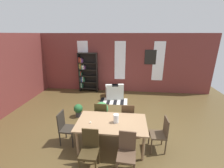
# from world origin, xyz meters

# --- Properties ---
(ground_plane) EXTENTS (10.70, 10.70, 0.00)m
(ground_plane) POSITION_xyz_m (0.00, 0.00, 0.00)
(ground_plane) COLOR #514022
(back_wall_brick) EXTENTS (9.23, 0.12, 3.00)m
(back_wall_brick) POSITION_xyz_m (0.00, 3.64, 1.50)
(back_wall_brick) COLOR brown
(back_wall_brick) RESTS_ON ground
(window_pane_0) EXTENTS (0.55, 0.02, 1.95)m
(window_pane_0) POSITION_xyz_m (-1.92, 3.57, 1.65)
(window_pane_0) COLOR white
(window_pane_1) EXTENTS (0.55, 0.02, 1.95)m
(window_pane_1) POSITION_xyz_m (0.00, 3.57, 1.65)
(window_pane_1) COLOR white
(window_pane_2) EXTENTS (0.55, 0.02, 1.95)m
(window_pane_2) POSITION_xyz_m (1.92, 3.57, 1.65)
(window_pane_2) COLOR white
(dining_table) EXTENTS (1.83, 1.04, 0.75)m
(dining_table) POSITION_xyz_m (0.04, -0.70, 0.68)
(dining_table) COLOR #987552
(dining_table) RESTS_ON ground
(vase_on_table) EXTENTS (0.14, 0.14, 0.23)m
(vase_on_table) POSITION_xyz_m (0.16, -0.70, 0.87)
(vase_on_table) COLOR silver
(vase_on_table) RESTS_ON dining_table
(tealight_candle_0) EXTENTS (0.04, 0.04, 0.04)m
(tealight_candle_0) POSITION_xyz_m (-0.50, -0.82, 0.77)
(tealight_candle_0) COLOR silver
(tealight_candle_0) RESTS_ON dining_table
(dining_chair_near_right) EXTENTS (0.42, 0.42, 0.95)m
(dining_chair_near_right) POSITION_xyz_m (0.46, -1.45, 0.51)
(dining_chair_near_right) COLOR brown
(dining_chair_near_right) RESTS_ON ground
(dining_chair_far_left) EXTENTS (0.40, 0.40, 0.95)m
(dining_chair_far_left) POSITION_xyz_m (-0.37, 0.04, 0.51)
(dining_chair_far_left) COLOR #383015
(dining_chair_far_left) RESTS_ON ground
(dining_chair_far_right) EXTENTS (0.42, 0.42, 0.95)m
(dining_chair_far_right) POSITION_xyz_m (0.46, 0.04, 0.51)
(dining_chair_far_right) COLOR #4D351F
(dining_chair_far_right) RESTS_ON ground
(dining_chair_near_left) EXTENTS (0.40, 0.40, 0.95)m
(dining_chair_near_left) POSITION_xyz_m (-0.37, -1.45, 0.51)
(dining_chair_near_left) COLOR #392C16
(dining_chair_near_left) RESTS_ON ground
(dining_chair_head_left) EXTENTS (0.42, 0.42, 0.95)m
(dining_chair_head_left) POSITION_xyz_m (-1.25, -0.70, 0.51)
(dining_chair_head_left) COLOR #2D2820
(dining_chair_head_left) RESTS_ON ground
(dining_chair_head_right) EXTENTS (0.41, 0.41, 0.95)m
(dining_chair_head_right) POSITION_xyz_m (1.33, -0.70, 0.51)
(dining_chair_head_right) COLOR #4D3C2A
(dining_chair_head_right) RESTS_ON ground
(bookshelf_tall) EXTENTS (0.98, 0.29, 2.05)m
(bookshelf_tall) POSITION_xyz_m (-1.72, 3.40, 1.04)
(bookshelf_tall) COLOR black
(bookshelf_tall) RESTS_ON ground
(armchair_white) EXTENTS (0.95, 0.95, 0.75)m
(armchair_white) POSITION_xyz_m (-0.20, 2.68, 0.28)
(armchair_white) COLOR silver
(armchair_white) RESTS_ON ground
(potted_plant_by_shelf) EXTENTS (0.48, 0.48, 0.64)m
(potted_plant_by_shelf) POSITION_xyz_m (-0.48, 0.69, 0.35)
(potted_plant_by_shelf) COLOR #9E6042
(potted_plant_by_shelf) RESTS_ON ground
(potted_plant_corner) EXTENTS (0.33, 0.33, 0.49)m
(potted_plant_corner) POSITION_xyz_m (-1.36, 0.73, 0.28)
(potted_plant_corner) COLOR #333338
(potted_plant_corner) RESTS_ON ground
(striped_rug) EXTENTS (1.26, 0.74, 0.01)m
(striped_rug) POSITION_xyz_m (-0.19, 2.21, 0.00)
(striped_rug) COLOR black
(striped_rug) RESTS_ON ground
(framed_picture) EXTENTS (0.56, 0.03, 0.72)m
(framed_picture) POSITION_xyz_m (1.51, 3.56, 1.86)
(framed_picture) COLOR black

